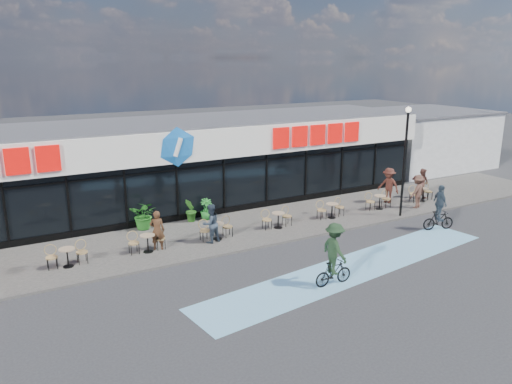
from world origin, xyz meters
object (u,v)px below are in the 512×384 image
Objects in this scene: cyclist_a at (334,255)px; pedestrian_a at (389,185)px; potted_plant_right at (206,209)px; potted_plant_left at (144,215)px; pedestrian_b at (422,183)px; pedestrian_c at (417,191)px; lamp_post at (405,153)px; patron_left at (157,230)px; patron_right at (211,223)px; cyclist_b at (439,211)px; potted_plant_mid at (191,210)px.

pedestrian_a is at bearing 37.16° from cyclist_a.
potted_plant_left is at bearing 178.60° from potted_plant_right.
pedestrian_b is (12.38, -2.22, 0.33)m from potted_plant_right.
cyclist_a is at bearing 14.81° from pedestrian_c.
patron_left is (-12.21, 1.47, -2.39)m from lamp_post.
patron_left is 0.73× the size of cyclist_a.
potted_plant_right is at bearing 71.31° from pedestrian_b.
patron_left is (-3.36, -2.73, 0.32)m from potted_plant_right.
lamp_post reaches higher than pedestrian_b.
potted_plant_left is 0.80× the size of patron_right.
potted_plant_left is at bearing 160.28° from lamp_post.
pedestrian_a is at bearing -79.86° from pedestrian_c.
potted_plant_left is 13.21m from pedestrian_a.
cyclist_b is at bearing 147.83° from patron_right.
cyclist_b is at bearing -28.22° from potted_plant_left.
potted_plant_right is 0.61× the size of pedestrian_b.
potted_plant_left reaches higher than potted_plant_right.
pedestrian_a is (13.03, -2.17, 0.29)m from potted_plant_left.
cyclist_b is (-1.56, -2.87, -0.07)m from pedestrian_c.
lamp_post is 2.36× the size of cyclist_a.
lamp_post is at bearing -44.40° from pedestrian_a.
cyclist_a is at bearing 111.76° from pedestrian_b.
pedestrian_b is at bearing 70.55° from pedestrian_a.
pedestrian_a is 1.60m from pedestrian_c.
lamp_post is 2.99m from pedestrian_c.
patron_right is 0.88× the size of pedestrian_a.
patron_right is at bearing -57.29° from potted_plant_left.
pedestrian_b reaches higher than patron_left.
pedestrian_c is at bearing -14.86° from potted_plant_left.
pedestrian_c reaches higher than potted_plant_mid.
pedestrian_a is 11.11m from cyclist_a.
cyclist_b is at bearing 133.13° from pedestrian_b.
cyclist_a is (4.18, -8.88, 0.34)m from potted_plant_left.
pedestrian_b is (15.46, -2.29, 0.17)m from potted_plant_left.
lamp_post reaches higher than potted_plant_right.
pedestrian_b is at bearing -155.27° from patron_left.
potted_plant_mid is 10.96m from pedestrian_a.
potted_plant_right is at bearing -1.40° from potted_plant_left.
pedestrian_a is 2.43m from pedestrian_b.
cyclist_b reaches higher than patron_right.
patron_right is 1.01× the size of pedestrian_b.
pedestrian_c is at bearing -18.54° from potted_plant_right.
pedestrian_a reaches higher than pedestrian_c.
cyclist_b reaches higher than pedestrian_a.
patron_right is 0.79× the size of cyclist_b.
potted_plant_left is 13.76m from cyclist_b.
lamp_post reaches higher than cyclist_b.
potted_plant_left is 14.16m from pedestrian_c.
pedestrian_c is (13.69, -3.63, 0.21)m from potted_plant_left.
cyclist_a is at bearing 149.12° from patron_left.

